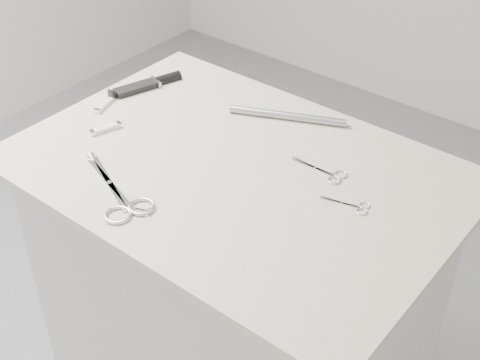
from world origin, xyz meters
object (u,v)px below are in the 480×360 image
Objects in this scene: embroidery_scissors_b at (353,206)px; sheathed_knife at (151,84)px; metal_rail at (287,116)px; large_shears at (122,200)px; pocket_knife_a at (104,105)px; tiny_scissors at (142,210)px; pocket_knife_b at (106,129)px; plinth at (236,310)px; embroidery_scissors_a at (328,173)px.

sheathed_knife is (-0.69, 0.10, 0.01)m from embroidery_scissors_b.
sheathed_knife is 0.65× the size of metal_rail.
embroidery_scissors_b is at bearing 57.67° from large_shears.
large_shears is at bearing -144.61° from pocket_knife_a.
embroidery_scissors_b is 1.32× the size of pocket_knife_a.
metal_rail is at bearing -58.32° from sheathed_knife.
pocket_knife_b is at bearing 131.28° from tiny_scissors.
tiny_scissors is at bearing 26.36° from large_shears.
metal_rail is (0.39, 0.09, 0.00)m from sheathed_knife.
plinth is 11.13× the size of pocket_knife_b.
tiny_scissors is (-0.33, -0.28, -0.00)m from embroidery_scissors_b.
pocket_knife_a and pocket_knife_b have the same top height.
pocket_knife_b is (0.07, -0.23, -0.00)m from sheathed_knife.
embroidery_scissors_b is 0.55× the size of sheathed_knife.
pocket_knife_a is 0.27× the size of metal_rail.
metal_rail is (0.40, 0.24, 0.01)m from pocket_knife_a.
plinth is 0.55m from embroidery_scissors_b.
sheathed_knife is 0.15m from pocket_knife_a.
embroidery_scissors_b is (0.39, 0.29, -0.00)m from large_shears.
large_shears is 0.45m from embroidery_scissors_a.
embroidery_scissors_b reaches higher than plinth.
embroidery_scissors_a is 0.45× the size of metal_rail.
pocket_knife_a is at bearing -179.63° from plinth.
metal_rail reaches higher than embroidery_scissors_a.
metal_rail is at bearing 133.04° from embroidery_scissors_b.
tiny_scissors is at bearing -102.73° from plinth.
large_shears is at bearing -157.68° from embroidery_scissors_b.
sheathed_knife and metal_rail have the same top height.
metal_rail is at bearing -26.41° from pocket_knife_b.
plinth is 3.06× the size of metal_rail.
pocket_knife_b is (-0.62, -0.12, 0.00)m from embroidery_scissors_b.
tiny_scissors is at bearing -123.89° from embroidery_scissors_a.
embroidery_scissors_b is 0.70m from sheathed_knife.
metal_rail reaches higher than plinth.
plinth is at bearing -148.88° from embroidery_scissors_a.
pocket_knife_a reaches higher than plinth.
pocket_knife_b is (-0.24, 0.17, 0.00)m from large_shears.
large_shears is at bearing -113.52° from plinth.
large_shears is 0.29m from pocket_knife_b.
plinth is at bearing 57.89° from tiny_scissors.
tiny_scissors is (-0.05, -0.24, 0.47)m from plinth.
large_shears is at bearing 166.14° from tiny_scissors.
sheathed_knife is 0.24m from pocket_knife_b.
large_shears is at bearing -99.13° from metal_rail.
pocket_knife_b reaches higher than large_shears.
embroidery_scissors_b is at bearing -32.45° from metal_rail.
embroidery_scissors_b is at bearing -32.34° from embroidery_scissors_a.
sheathed_knife is at bearing -166.45° from metal_rail.
pocket_knife_a is 0.47m from metal_rail.
large_shears is at bearing -129.07° from embroidery_scissors_a.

